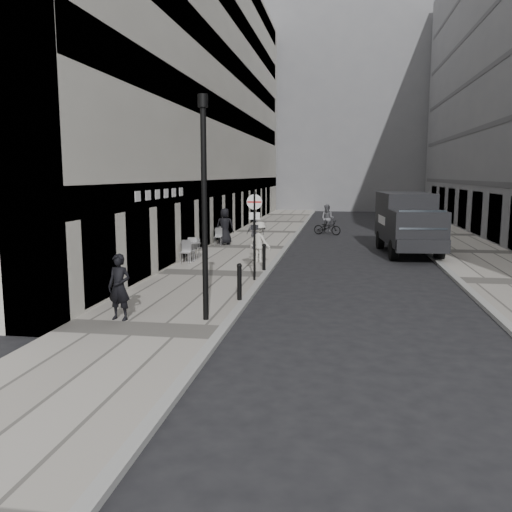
{
  "coord_description": "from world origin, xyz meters",
  "views": [
    {
      "loc": [
        2.8,
        -9.46,
        3.83
      ],
      "look_at": [
        0.29,
        6.45,
        1.4
      ],
      "focal_mm": 38.0,
      "sensor_mm": 36.0,
      "label": 1
    }
  ],
  "objects_px": {
    "panel_van": "(408,220)",
    "walking_man": "(119,287)",
    "cyclist": "(327,223)",
    "sign_post": "(254,224)",
    "lamppost": "(204,197)"
  },
  "relations": [
    {
      "from": "walking_man",
      "to": "cyclist",
      "type": "bearing_deg",
      "value": 87.45
    },
    {
      "from": "sign_post",
      "to": "panel_van",
      "type": "distance_m",
      "value": 10.4
    },
    {
      "from": "sign_post",
      "to": "lamppost",
      "type": "bearing_deg",
      "value": -99.72
    },
    {
      "from": "lamppost",
      "to": "cyclist",
      "type": "bearing_deg",
      "value": 83.33
    },
    {
      "from": "walking_man",
      "to": "panel_van",
      "type": "distance_m",
      "value": 16.66
    },
    {
      "from": "panel_van",
      "to": "cyclist",
      "type": "bearing_deg",
      "value": 112.72
    },
    {
      "from": "walking_man",
      "to": "cyclist",
      "type": "relative_size",
      "value": 0.89
    },
    {
      "from": "walking_man",
      "to": "lamppost",
      "type": "relative_size",
      "value": 0.3
    },
    {
      "from": "walking_man",
      "to": "panel_van",
      "type": "relative_size",
      "value": 0.27
    },
    {
      "from": "lamppost",
      "to": "panel_van",
      "type": "relative_size",
      "value": 0.88
    },
    {
      "from": "sign_post",
      "to": "lamppost",
      "type": "xyz_separation_m",
      "value": [
        -0.4,
        -5.43,
        1.14
      ]
    },
    {
      "from": "sign_post",
      "to": "panel_van",
      "type": "height_order",
      "value": "sign_post"
    },
    {
      "from": "sign_post",
      "to": "lamppost",
      "type": "relative_size",
      "value": 0.55
    },
    {
      "from": "lamppost",
      "to": "cyclist",
      "type": "height_order",
      "value": "lamppost"
    },
    {
      "from": "panel_van",
      "to": "walking_man",
      "type": "bearing_deg",
      "value": -126.44
    }
  ]
}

